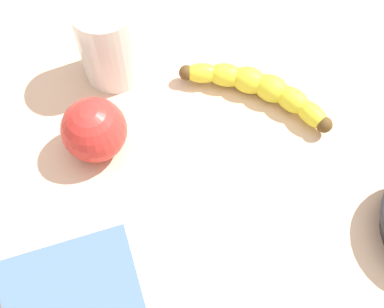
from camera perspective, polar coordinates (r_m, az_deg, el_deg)
wooden_tabletop at (r=66.55cm, az=3.55°, el=1.92°), size 120.00×120.00×3.00cm
banana at (r=67.67cm, az=7.84°, el=7.74°), size 18.41×14.88×3.73cm
smoothie_glass at (r=67.95cm, az=-9.77°, el=12.55°), size 8.26×8.26×12.01cm
apple_fruit at (r=61.64cm, az=-11.50°, el=2.82°), size 8.31×8.31×8.31cm
folded_napkin at (r=58.18cm, az=-14.22°, el=-15.06°), size 16.25×12.44×0.60cm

